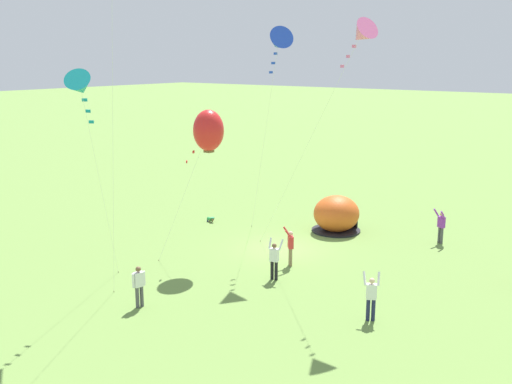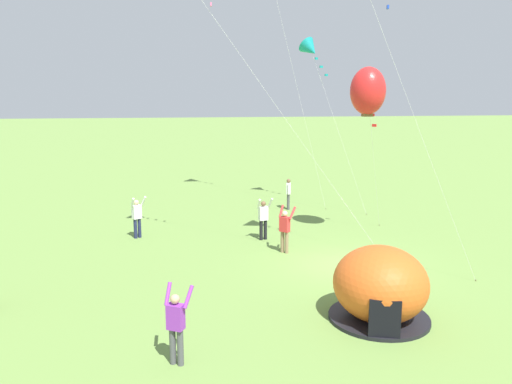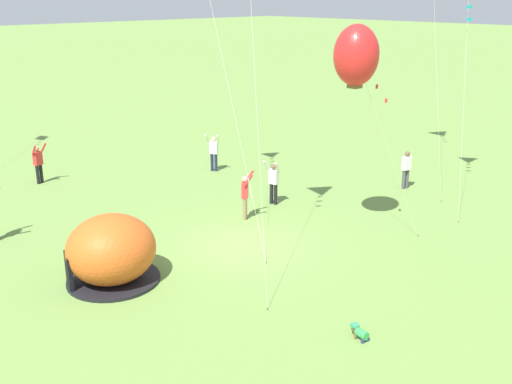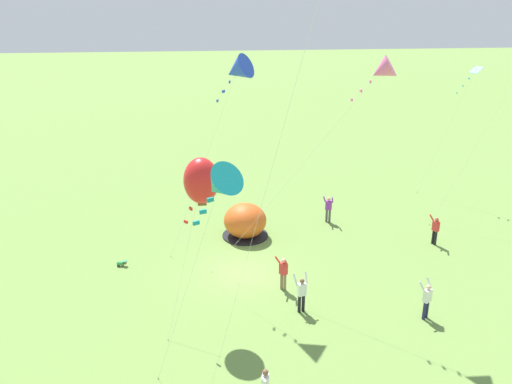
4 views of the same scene
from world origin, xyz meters
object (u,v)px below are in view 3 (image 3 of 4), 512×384
(person_arms_raised, at_px, (214,151))
(person_watching_sky, at_px, (274,181))
(popup_tent, at_px, (111,251))
(person_far_back, at_px, (406,168))
(kite_red, at_px, (356,56))
(person_center_field, at_px, (245,194))
(toddler_crawling, at_px, (359,332))
(person_flying_kite, at_px, (38,162))

(person_arms_raised, height_order, person_watching_sky, same)
(popup_tent, relative_size, person_watching_sky, 1.49)
(person_far_back, xyz_separation_m, kite_red, (-6.35, -1.74, 5.44))
(person_watching_sky, height_order, kite_red, kite_red)
(person_arms_raised, bearing_deg, person_center_field, -119.42)
(popup_tent, height_order, toddler_crawling, popup_tent)
(person_center_field, bearing_deg, toddler_crawling, -113.79)
(popup_tent, relative_size, toddler_crawling, 5.08)
(toddler_crawling, bearing_deg, person_watching_sky, 57.05)
(person_center_field, xyz_separation_m, person_far_back, (7.74, -2.14, -0.03))
(person_far_back, height_order, person_arms_raised, person_arms_raised)
(person_flying_kite, xyz_separation_m, person_far_back, (11.49, -12.00, -0.03))
(person_flying_kite, distance_m, person_center_field, 10.55)
(toddler_crawling, bearing_deg, person_arms_raised, 63.79)
(person_center_field, relative_size, person_far_back, 1.10)
(person_flying_kite, distance_m, kite_red, 15.63)
(person_center_field, bearing_deg, person_flying_kite, 110.83)
(toddler_crawling, xyz_separation_m, kite_red, (5.01, 4.34, 6.22))
(toddler_crawling, xyz_separation_m, person_center_field, (3.62, 8.22, 0.82))
(person_far_back, relative_size, person_arms_raised, 0.91)
(person_flying_kite, height_order, person_watching_sky, same)
(person_far_back, height_order, kite_red, kite_red)
(person_flying_kite, bearing_deg, person_watching_sky, -58.53)
(popup_tent, bearing_deg, person_watching_sky, 10.46)
(popup_tent, distance_m, person_far_back, 14.25)
(person_far_back, bearing_deg, person_watching_sky, 155.59)
(toddler_crawling, height_order, person_arms_raised, person_arms_raised)
(person_flying_kite, relative_size, person_far_back, 1.10)
(popup_tent, height_order, person_center_field, popup_tent)
(popup_tent, bearing_deg, person_far_back, -4.17)
(popup_tent, xyz_separation_m, kite_red, (7.86, -2.78, 5.41))
(popup_tent, xyz_separation_m, toddler_crawling, (2.85, -7.12, -0.82))
(popup_tent, bearing_deg, person_flying_kite, 76.05)
(person_flying_kite, relative_size, person_arms_raised, 1.00)
(popup_tent, distance_m, person_center_field, 6.57)
(person_arms_raised, relative_size, person_watching_sky, 1.00)
(popup_tent, height_order, person_arms_raised, popup_tent)
(toddler_crawling, distance_m, person_watching_sky, 10.38)
(person_center_field, relative_size, kite_red, 0.26)
(popup_tent, distance_m, person_flying_kite, 11.30)
(popup_tent, relative_size, person_center_field, 1.49)
(person_center_field, xyz_separation_m, person_watching_sky, (2.00, 0.46, 0.00))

